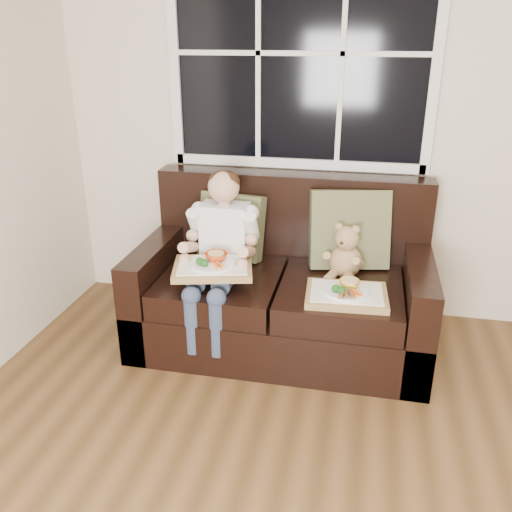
% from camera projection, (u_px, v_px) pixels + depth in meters
% --- Properties ---
extents(window_back, '(1.62, 0.04, 1.37)m').
position_uv_depth(window_back, '(300.00, 53.00, 3.19)').
color(window_back, black).
rests_on(window_back, room_walls).
extents(loveseat, '(1.70, 0.92, 0.96)m').
position_uv_depth(loveseat, '(283.00, 291.00, 3.29)').
color(loveseat, black).
rests_on(loveseat, ground).
extents(pillow_left, '(0.43, 0.26, 0.41)m').
position_uv_depth(pillow_left, '(232.00, 226.00, 3.36)').
color(pillow_left, '#5E633D').
rests_on(pillow_left, loveseat).
extents(pillow_right, '(0.50, 0.30, 0.48)m').
position_uv_depth(pillow_right, '(349.00, 229.00, 3.21)').
color(pillow_right, '#5E633D').
rests_on(pillow_right, loveseat).
extents(child, '(0.40, 0.60, 0.91)m').
position_uv_depth(child, '(221.00, 241.00, 3.11)').
color(child, white).
rests_on(child, loveseat).
extents(teddy_bear, '(0.23, 0.27, 0.33)m').
position_uv_depth(teddy_bear, '(346.00, 255.00, 3.11)').
color(teddy_bear, tan).
rests_on(teddy_bear, loveseat).
extents(tray_left, '(0.49, 0.42, 0.10)m').
position_uv_depth(tray_left, '(213.00, 266.00, 2.98)').
color(tray_left, '#AD894E').
rests_on(tray_left, child).
extents(tray_right, '(0.45, 0.35, 0.10)m').
position_uv_depth(tray_right, '(347.00, 294.00, 2.88)').
color(tray_right, '#AD894E').
rests_on(tray_right, loveseat).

